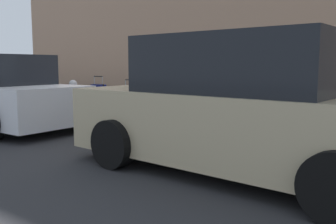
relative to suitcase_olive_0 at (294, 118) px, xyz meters
name	(u,v)px	position (x,y,z in m)	size (l,w,h in m)	color
ground_plane	(100,126)	(4.11, 0.54, -0.47)	(40.00, 40.00, 0.00)	#28282B
sidewalk_curb	(168,112)	(4.11, -1.96, -0.40)	(18.00, 5.00, 0.14)	#9E9B93
suitcase_olive_0	(294,118)	(0.00, 0.00, 0.00)	(0.36, 0.21, 0.86)	#59601E
suitcase_red_1	(260,119)	(0.54, 0.12, -0.06)	(0.49, 0.20, 0.80)	red
suitcase_navy_2	(234,112)	(1.10, 0.02, 0.02)	(0.39, 0.25, 1.03)	navy
suitcase_silver_3	(208,112)	(1.65, 0.00, -0.02)	(0.49, 0.27, 0.88)	#9EA0A8
suitcase_maroon_4	(185,110)	(2.19, -0.01, -0.02)	(0.38, 0.26, 0.81)	maroon
suitcase_black_5	(165,108)	(2.66, 0.05, -0.02)	(0.35, 0.25, 0.86)	black
suitcase_teal_6	(147,103)	(3.16, 0.02, 0.05)	(0.40, 0.24, 0.81)	#0F606B
suitcase_olive_7	(131,105)	(3.68, -0.02, -0.02)	(0.41, 0.25, 0.88)	#59601E
suitcase_red_8	(111,105)	(4.21, 0.10, -0.05)	(0.42, 0.19, 0.61)	red
suitcase_navy_9	(99,100)	(4.71, -0.01, 0.04)	(0.36, 0.20, 0.95)	navy
fire_hydrant	(73,95)	(5.59, 0.05, 0.10)	(0.39, 0.21, 0.82)	#99999E
bollard_post	(55,98)	(6.15, 0.20, 0.03)	(0.14, 0.14, 0.71)	brown
parked_car_beige_0	(241,110)	(0.01, 1.97, 0.32)	(4.50, 2.08, 1.69)	tan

